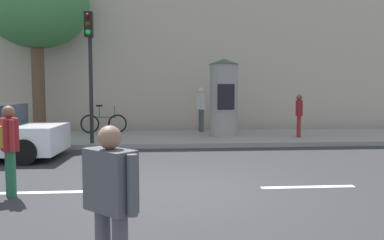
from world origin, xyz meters
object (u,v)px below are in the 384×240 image
traffic_light (90,56)px  pedestrian_with_backpack (201,106)px  pedestrian_in_dark_shirt (8,143)px  street_tree (36,4)px  pedestrian_with_bag (111,197)px  bicycle_leaning (104,123)px  poster_column (224,97)px  pedestrian_tallest (299,113)px

traffic_light → pedestrian_with_backpack: bearing=39.8°
traffic_light → pedestrian_in_dark_shirt: (-0.46, -5.41, -1.95)m
street_tree → pedestrian_with_backpack: bearing=0.3°
pedestrian_with_bag → bicycle_leaning: pedestrian_with_bag is taller
traffic_light → poster_column: 4.95m
traffic_light → street_tree: street_tree is taller
pedestrian_in_dark_shirt → bicycle_leaning: (0.42, 8.37, -0.39)m
bicycle_leaning → pedestrian_with_bag: bearing=-81.6°
pedestrian_in_dark_shirt → pedestrian_tallest: (7.49, 6.51, 0.09)m
pedestrian_with_bag → pedestrian_tallest: bearing=61.9°
pedestrian_with_bag → pedestrian_tallest: (5.32, 9.96, 0.12)m
traffic_light → bicycle_leaning: bearing=90.7°
poster_column → pedestrian_with_backpack: 1.60m
pedestrian_with_backpack → bicycle_leaning: pedestrian_with_backpack is taller
poster_column → pedestrian_with_backpack: size_ratio=1.58×
pedestrian_with_bag → pedestrian_tallest: pedestrian_tallest is taller
poster_column → pedestrian_with_backpack: poster_column is taller
traffic_light → pedestrian_tallest: bearing=8.9°
traffic_light → street_tree: bearing=128.7°
street_tree → pedestrian_with_backpack: street_tree is taller
traffic_light → street_tree: 4.53m
pedestrian_in_dark_shirt → pedestrian_with_bag: bearing=-57.9°
pedestrian_with_bag → pedestrian_with_backpack: (2.06, 12.01, 0.29)m
pedestrian_with_backpack → poster_column: bearing=-64.5°
traffic_light → pedestrian_tallest: traffic_light is taller
pedestrian_with_bag → pedestrian_with_backpack: pedestrian_with_backpack is taller
traffic_light → poster_column: bearing=21.3°
poster_column → pedestrian_tallest: poster_column is taller
poster_column → pedestrian_tallest: size_ratio=1.85×
street_tree → pedestrian_in_dark_shirt: 9.67m
poster_column → street_tree: 7.88m
pedestrian_with_backpack → pedestrian_with_bag: bearing=-99.7°
pedestrian_in_dark_shirt → pedestrian_with_backpack: size_ratio=0.89×
pedestrian_tallest → bicycle_leaning: 7.33m
pedestrian_tallest → bicycle_leaning: size_ratio=0.85×
poster_column → bicycle_leaning: size_ratio=1.58×
street_tree → pedestrian_with_backpack: (6.27, 0.03, -3.84)m
traffic_light → bicycle_leaning: (-0.04, 2.95, -2.34)m
pedestrian_with_bag → pedestrian_with_backpack: size_ratio=0.87×
traffic_light → pedestrian_with_backpack: 5.19m
pedestrian_with_bag → pedestrian_in_dark_shirt: bearing=122.1°
pedestrian_tallest → pedestrian_with_bag: bearing=-118.1°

